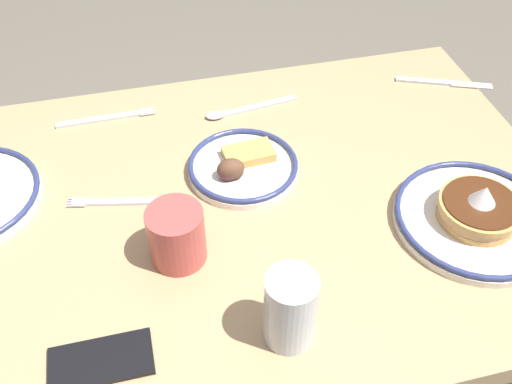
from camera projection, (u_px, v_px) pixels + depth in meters
name	position (u px, v px, depth m)	size (l,w,h in m)	color
dining_table	(226.00, 254.00, 1.13)	(1.23, 0.80, 0.76)	tan
plate_center_pancakes	(241.00, 166.00, 1.09)	(0.21, 0.21, 0.05)	white
plate_far_companion	(476.00, 216.00, 0.99)	(0.28, 0.28, 0.09)	silver
coffee_mug	(177.00, 234.00, 0.92)	(0.09, 0.12, 0.10)	#BF4C47
drinking_glass	(290.00, 312.00, 0.81)	(0.07, 0.07, 0.13)	silver
cell_phone	(101.00, 361.00, 0.82)	(0.14, 0.07, 0.01)	black
fork_near	(107.00, 118.00, 1.21)	(0.20, 0.02, 0.01)	silver
fork_far	(120.00, 202.00, 1.04)	(0.19, 0.06, 0.01)	silver
butter_knife	(444.00, 83.00, 1.30)	(0.20, 0.09, 0.01)	silver
tea_spoon	(239.00, 110.00, 1.23)	(0.20, 0.04, 0.01)	silver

